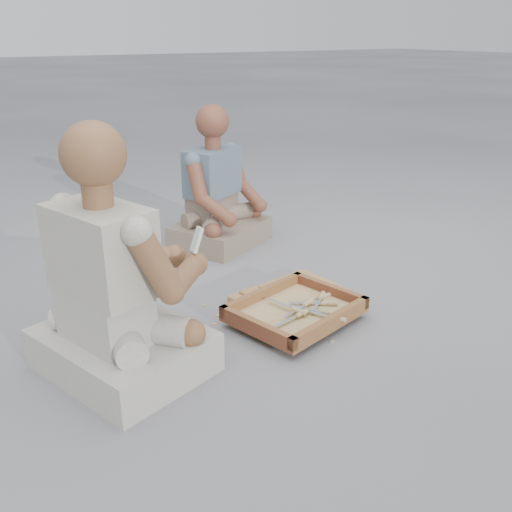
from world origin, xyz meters
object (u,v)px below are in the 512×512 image
carved_panel (290,296)px  tool_tray (295,311)px  companion (218,200)px  craftsman (117,292)px

carved_panel → tool_tray: bearing=-119.0°
carved_panel → tool_tray: tool_tray is taller
tool_tray → companion: companion is taller
tool_tray → craftsman: 0.84m
craftsman → companion: craftsman is taller
tool_tray → craftsman: craftsman is taller
craftsman → companion: size_ratio=1.14×
craftsman → tool_tray: bearing=68.7°
tool_tray → companion: 1.15m
craftsman → companion: (0.98, 1.07, -0.05)m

